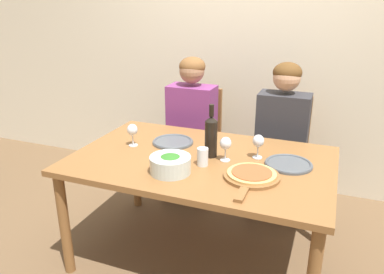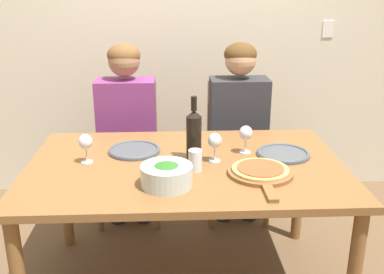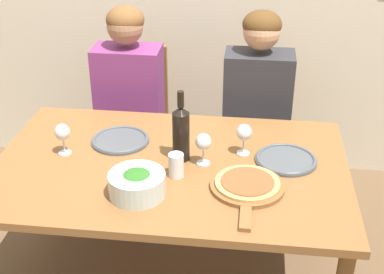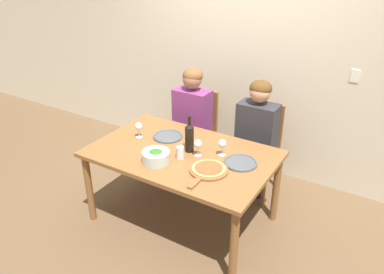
% 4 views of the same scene
% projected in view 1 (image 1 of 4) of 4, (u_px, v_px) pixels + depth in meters
% --- Properties ---
extents(ground_plane, '(40.00, 40.00, 0.00)m').
position_uv_depth(ground_plane, '(200.00, 255.00, 2.55)').
color(ground_plane, brown).
extents(back_wall, '(10.00, 0.06, 2.70)m').
position_uv_depth(back_wall, '(253.00, 36.00, 3.21)').
color(back_wall, beige).
rests_on(back_wall, ground).
extents(dining_table, '(1.58, 1.01, 0.72)m').
position_uv_depth(dining_table, '(201.00, 169.00, 2.33)').
color(dining_table, brown).
rests_on(dining_table, ground).
extents(chair_left, '(0.42, 0.42, 0.93)m').
position_uv_depth(chair_left, '(196.00, 139.00, 3.26)').
color(chair_left, brown).
rests_on(chair_left, ground).
extents(chair_right, '(0.42, 0.42, 0.93)m').
position_uv_depth(chair_right, '(282.00, 151.00, 3.00)').
color(chair_right, brown).
rests_on(chair_right, ground).
extents(person_woman, '(0.47, 0.51, 1.22)m').
position_uv_depth(person_woman, '(191.00, 117.00, 3.08)').
color(person_woman, '#28282D').
rests_on(person_woman, ground).
extents(person_man, '(0.47, 0.51, 1.22)m').
position_uv_depth(person_man, '(282.00, 127.00, 2.82)').
color(person_man, '#28282D').
rests_on(person_man, ground).
extents(wine_bottle, '(0.08, 0.08, 0.33)m').
position_uv_depth(wine_bottle, '(211.00, 136.00, 2.28)').
color(wine_bottle, black).
rests_on(wine_bottle, dining_table).
extents(broccoli_bowl, '(0.23, 0.23, 0.11)m').
position_uv_depth(broccoli_bowl, '(170.00, 164.00, 2.10)').
color(broccoli_bowl, silver).
rests_on(broccoli_bowl, dining_table).
extents(dinner_plate_left, '(0.28, 0.28, 0.02)m').
position_uv_depth(dinner_plate_left, '(173.00, 142.00, 2.54)').
color(dinner_plate_left, '#4C5156').
rests_on(dinner_plate_left, dining_table).
extents(dinner_plate_right, '(0.28, 0.28, 0.02)m').
position_uv_depth(dinner_plate_right, '(289.00, 164.00, 2.20)').
color(dinner_plate_right, '#4C5156').
rests_on(dinner_plate_right, dining_table).
extents(pizza_on_board, '(0.31, 0.45, 0.04)m').
position_uv_depth(pizza_on_board, '(251.00, 176.00, 2.04)').
color(pizza_on_board, brown).
rests_on(pizza_on_board, dining_table).
extents(wine_glass_left, '(0.07, 0.07, 0.15)m').
position_uv_depth(wine_glass_left, '(132.00, 131.00, 2.46)').
color(wine_glass_left, silver).
rests_on(wine_glass_left, dining_table).
extents(wine_glass_right, '(0.07, 0.07, 0.15)m').
position_uv_depth(wine_glass_right, '(258.00, 142.00, 2.27)').
color(wine_glass_right, silver).
rests_on(wine_glass_right, dining_table).
extents(wine_glass_centre, '(0.07, 0.07, 0.15)m').
position_uv_depth(wine_glass_centre, '(226.00, 144.00, 2.23)').
color(wine_glass_centre, silver).
rests_on(wine_glass_centre, dining_table).
extents(water_tumbler, '(0.07, 0.07, 0.11)m').
position_uv_depth(water_tumbler, '(203.00, 157.00, 2.19)').
color(water_tumbler, silver).
rests_on(water_tumbler, dining_table).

